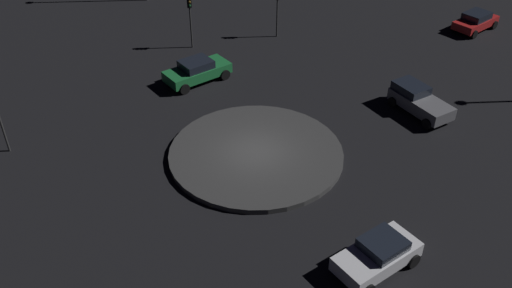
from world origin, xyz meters
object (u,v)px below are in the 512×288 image
Objects in this scene: car_white at (378,255)px; traffic_light_east at (190,11)px; car_red at (476,21)px; car_grey at (419,100)px; traffic_light_southeast at (277,2)px; car_green at (197,71)px.

car_white is 0.98× the size of traffic_light_east.
traffic_light_east is at bearing 148.61° from car_red.
car_grey is at bearing -146.43° from car_white.
car_white is at bearing -155.68° from car_red.
car_grey is at bearing 43.04° from traffic_light_southeast.
car_red is 1.02× the size of traffic_light_southeast.
car_grey reaches higher than car_white.
car_grey is 1.07× the size of car_red.
traffic_light_southeast is 0.97× the size of traffic_light_east.
traffic_light_east is at bearing -101.12° from car_white.
car_white is at bearing -51.93° from car_grey.
car_white reaches higher than car_red.
traffic_light_east reaches higher than traffic_light_southeast.
traffic_light_southeast is at bearing 87.42° from traffic_light_east.
traffic_light_east reaches higher than car_white.
car_green is 1.12× the size of traffic_light_east.
car_grey reaches higher than car_red.
traffic_light_southeast reaches higher than car_grey.
car_grey is 1.05× the size of traffic_light_east.
car_grey is 0.94× the size of car_green.
traffic_light_east reaches higher than car_grey.
traffic_light_east is (16.41, 5.19, 2.05)m from car_grey.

